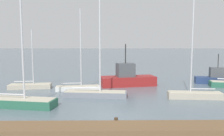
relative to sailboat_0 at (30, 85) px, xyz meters
name	(u,v)px	position (x,y,z in m)	size (l,w,h in m)	color
ground_plane	(115,116)	(10.00, -10.65, -0.37)	(600.00, 600.00, 0.00)	slate
dock_pier	(117,131)	(10.00, -14.22, -0.04)	(22.19, 1.93, 0.78)	brown
sailboat_0	(30,85)	(0.00, 0.00, 0.00)	(5.07, 1.99, 7.06)	#BCB29E
sailboat_1	(78,86)	(5.94, -1.18, 0.09)	(5.10, 1.75, 9.36)	white
sailboat_3	(19,100)	(1.89, -7.98, 0.17)	(6.49, 2.78, 11.45)	#2D6B51
sailboat_4	(195,93)	(18.01, -5.26, 0.15)	(5.28, 1.71, 10.48)	#BCB29E
sailboat_5	(95,92)	(8.16, -4.41, 0.11)	(6.54, 2.25, 10.07)	gray
fishing_boat_0	(127,78)	(11.93, 1.68, 0.61)	(7.36, 3.75, 5.37)	maroon
fishing_boat_2	(216,78)	(24.11, 3.03, 0.42)	(5.44, 2.49, 4.05)	navy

